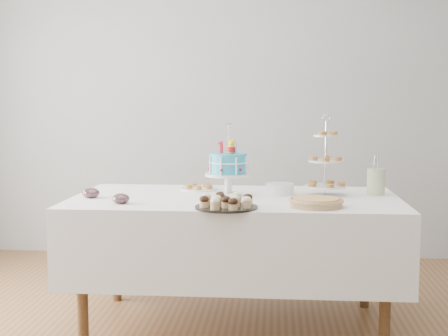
# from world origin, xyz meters

# --- Properties ---
(walls) EXTENTS (5.04, 4.04, 2.70)m
(walls) POSITION_xyz_m (0.00, 0.00, 1.35)
(walls) COLOR #929597
(walls) RESTS_ON floor
(table) EXTENTS (1.92, 1.02, 0.77)m
(table) POSITION_xyz_m (0.00, 0.30, 0.54)
(table) COLOR white
(table) RESTS_ON floor
(birthday_cake) EXTENTS (0.28, 0.28, 0.43)m
(birthday_cake) POSITION_xyz_m (-0.05, 0.36, 0.89)
(birthday_cake) COLOR white
(birthday_cake) RESTS_ON table
(cupcake_tray) EXTENTS (0.33, 0.33, 0.08)m
(cupcake_tray) POSITION_xyz_m (-0.02, -0.10, 0.81)
(cupcake_tray) COLOR black
(cupcake_tray) RESTS_ON table
(pie) EXTENTS (0.30, 0.30, 0.05)m
(pie) POSITION_xyz_m (0.45, -0.01, 0.80)
(pie) COLOR tan
(pie) RESTS_ON table
(tiered_stand) EXTENTS (0.25, 0.25, 0.49)m
(tiered_stand) POSITION_xyz_m (0.53, 0.41, 0.97)
(tiered_stand) COLOR silver
(tiered_stand) RESTS_ON table
(plate_stack) EXTENTS (0.17, 0.17, 0.07)m
(plate_stack) POSITION_xyz_m (0.26, 0.42, 0.80)
(plate_stack) COLOR white
(plate_stack) RESTS_ON table
(pastry_plate) EXTENTS (0.24, 0.24, 0.04)m
(pastry_plate) POSITION_xyz_m (-0.25, 0.57, 0.79)
(pastry_plate) COLOR white
(pastry_plate) RESTS_ON table
(jam_bowl_a) EXTENTS (0.10, 0.10, 0.06)m
(jam_bowl_a) POSITION_xyz_m (-0.61, -0.00, 0.80)
(jam_bowl_a) COLOR silver
(jam_bowl_a) RESTS_ON table
(jam_bowl_b) EXTENTS (0.10, 0.10, 0.06)m
(jam_bowl_b) POSITION_xyz_m (-0.84, 0.19, 0.80)
(jam_bowl_b) COLOR silver
(jam_bowl_b) RESTS_ON table
(utensil_pitcher) EXTENTS (0.11, 0.11, 0.24)m
(utensil_pitcher) POSITION_xyz_m (0.84, 0.46, 0.85)
(utensil_pitcher) COLOR #EEE5CD
(utensil_pitcher) RESTS_ON table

